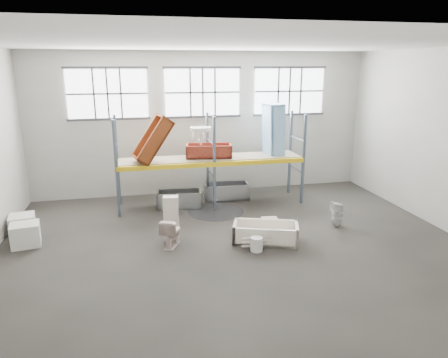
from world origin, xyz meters
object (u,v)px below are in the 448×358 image
object	(u,v)px
toilet_beige	(172,232)
rust_tub_flat	(209,151)
carton_near	(25,235)
blue_tub_upright	(273,130)
steel_tub_left	(179,199)
bathtub_beige	(265,233)
toilet_white	(337,214)
steel_tub_right	(226,191)
cistern_tall	(171,218)
bucket	(257,244)

from	to	relation	value
toilet_beige	rust_tub_flat	xyz separation A→B (m)	(1.57, 3.12, 1.44)
carton_near	blue_tub_upright	bearing A→B (deg)	17.63
toilet_beige	carton_near	size ratio (longest dim) A/B	1.10
steel_tub_left	rust_tub_flat	xyz separation A→B (m)	(1.03, 0.10, 1.55)
steel_tub_left	carton_near	world-z (taller)	carton_near
bathtub_beige	toilet_white	world-z (taller)	toilet_white
steel_tub_right	blue_tub_upright	size ratio (longest dim) A/B	0.86
cistern_tall	carton_near	xyz separation A→B (m)	(-3.72, 0.47, -0.31)
toilet_white	bucket	distance (m)	2.97
cistern_tall	bucket	size ratio (longest dim) A/B	3.36
toilet_beige	bucket	size ratio (longest dim) A/B	2.10
rust_tub_flat	carton_near	distance (m)	5.93
cistern_tall	bucket	world-z (taller)	cistern_tall
steel_tub_left	rust_tub_flat	size ratio (longest dim) A/B	0.98
carton_near	bucket	bearing A→B (deg)	-15.54
toilet_white	bathtub_beige	bearing A→B (deg)	-74.12
toilet_white	steel_tub_left	bearing A→B (deg)	-120.59
cistern_tall	rust_tub_flat	distance (m)	3.38
toilet_beige	cistern_tall	bearing A→B (deg)	-70.86
cistern_tall	bucket	distance (m)	2.35
steel_tub_left	steel_tub_right	bearing A→B (deg)	15.37
toilet_white	carton_near	distance (m)	8.51
bathtub_beige	rust_tub_flat	xyz separation A→B (m)	(-0.88, 3.41, 1.57)
blue_tub_upright	toilet_beige	bearing A→B (deg)	-139.89
toilet_white	steel_tub_right	distance (m)	4.09
carton_near	bathtub_beige	bearing A→B (deg)	-10.25
steel_tub_left	bucket	xyz separation A→B (m)	(1.52, -3.79, -0.08)
toilet_white	rust_tub_flat	xyz separation A→B (m)	(-3.24, 2.81, 1.45)
blue_tub_upright	cistern_tall	bearing A→B (deg)	-142.93
steel_tub_right	cistern_tall	bearing A→B (deg)	-125.18
steel_tub_right	carton_near	world-z (taller)	carton_near
bathtub_beige	cistern_tall	size ratio (longest dim) A/B	1.38
toilet_white	steel_tub_right	size ratio (longest dim) A/B	0.48
blue_tub_upright	carton_near	size ratio (longest dim) A/B	2.55
toilet_beige	carton_near	distance (m)	3.77
bathtub_beige	toilet_beige	bearing A→B (deg)	-167.58
rust_tub_flat	carton_near	world-z (taller)	rust_tub_flat
toilet_beige	cistern_tall	xyz separation A→B (m)	(0.03, 0.36, 0.23)
cistern_tall	bathtub_beige	bearing A→B (deg)	-5.96
bathtub_beige	blue_tub_upright	world-z (taller)	blue_tub_upright
steel_tub_left	bathtub_beige	bearing A→B (deg)	-59.99
toilet_white	blue_tub_upright	bearing A→B (deg)	-158.94
toilet_beige	steel_tub_right	size ratio (longest dim) A/B	0.50
bucket	carton_near	size ratio (longest dim) A/B	0.52
steel_tub_left	bucket	bearing A→B (deg)	-68.21
rust_tub_flat	steel_tub_right	bearing A→B (deg)	28.56
rust_tub_flat	bucket	xyz separation A→B (m)	(0.48, -3.89, -1.64)
steel_tub_left	blue_tub_upright	world-z (taller)	blue_tub_upright
rust_tub_flat	steel_tub_left	bearing A→B (deg)	-174.33
carton_near	steel_tub_right	bearing A→B (deg)	24.22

